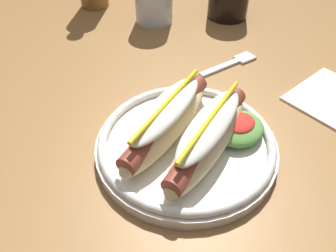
# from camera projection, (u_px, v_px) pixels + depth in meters

# --- Properties ---
(dining_table) EXTENTS (1.48, 1.02, 0.74)m
(dining_table) POSITION_uv_depth(u_px,v_px,m) (115.00, 141.00, 0.60)
(dining_table) COLOR olive
(dining_table) RESTS_ON ground_plane
(hot_dog_plate) EXTENTS (0.24, 0.24, 0.08)m
(hot_dog_plate) POSITION_uv_depth(u_px,v_px,m) (189.00, 137.00, 0.46)
(hot_dog_plate) COLOR silver
(hot_dog_plate) RESTS_ON dining_table
(fork) EXTENTS (0.12, 0.06, 0.00)m
(fork) POSITION_uv_depth(u_px,v_px,m) (232.00, 63.00, 0.63)
(fork) COLOR silver
(fork) RESTS_ON dining_table
(napkin) EXTENTS (0.15, 0.15, 0.00)m
(napkin) POSITION_uv_depth(u_px,v_px,m) (335.00, 99.00, 0.55)
(napkin) COLOR white
(napkin) RESTS_ON dining_table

